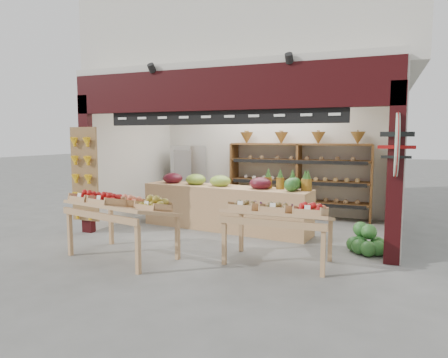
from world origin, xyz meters
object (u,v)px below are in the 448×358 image
mid_counter (224,206)px  back_shelving (299,167)px  cardboard_stack (168,211)px  refrigerator (188,178)px  watermelon_pile (367,242)px  display_table_right (278,212)px  display_table_left (119,205)px

mid_counter → back_shelving: bearing=57.6°
cardboard_stack → mid_counter: bearing=-12.2°
refrigerator → cardboard_stack: size_ratio=1.61×
back_shelving → refrigerator: size_ratio=1.97×
refrigerator → watermelon_pile: (4.36, -2.38, -0.65)m
cardboard_stack → display_table_right: (2.99, -2.04, 0.54)m
cardboard_stack → display_table_right: 3.66m
mid_counter → watermelon_pile: bearing=-14.5°
cardboard_stack → display_table_left: (0.59, -2.59, 0.58)m
cardboard_stack → mid_counter: 1.53m
cardboard_stack → display_table_right: bearing=-34.3°
display_table_left → display_table_right: 2.47m
back_shelving → cardboard_stack: size_ratio=3.16×
back_shelving → display_table_left: 4.59m
cardboard_stack → display_table_right: size_ratio=0.66×
display_table_right → back_shelving: bearing=95.9°
mid_counter → display_table_left: bearing=-111.3°
back_shelving → display_table_right: size_ratio=2.09×
mid_counter → display_table_right: 2.32m
mid_counter → display_table_right: (1.52, -1.73, 0.29)m
back_shelving → refrigerator: 2.80m
cardboard_stack → watermelon_pile: 4.34m
refrigerator → display_table_right: 4.62m
display_table_left → cardboard_stack: bearing=102.8°
refrigerator → mid_counter: refrigerator is taller
back_shelving → refrigerator: bearing=-176.9°
back_shelving → cardboard_stack: (-2.62, -1.50, -0.95)m
watermelon_pile → cardboard_stack: bearing=166.3°
mid_counter → watermelon_pile: size_ratio=5.52×
display_table_right → watermelon_pile: 1.70m
mid_counter → watermelon_pile: (2.75, -0.71, -0.31)m
display_table_left → display_table_right: size_ratio=1.17×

